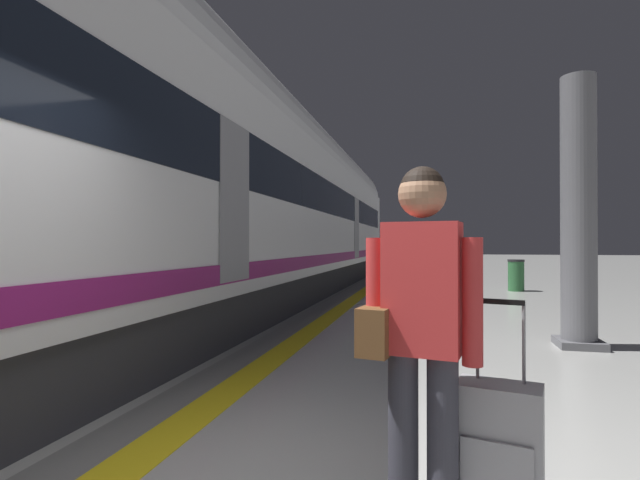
{
  "coord_description": "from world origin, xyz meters",
  "views": [
    {
      "loc": [
        1.03,
        -1.9,
        1.37
      ],
      "look_at": [
        -0.89,
        6.27,
        1.44
      ],
      "focal_mm": 26.39,
      "sensor_mm": 36.0,
      "label": 1
    }
  ],
  "objects_px": {
    "suitcase_mid": "(425,291)",
    "high_speed_train": "(256,194)",
    "rolling_suitcase_foreground": "(499,454)",
    "waste_bin": "(516,275)",
    "duffel_bag_near": "(448,280)",
    "traveller_foreground": "(419,323)",
    "passenger_mid": "(411,262)",
    "platform_pillar": "(579,217)",
    "passenger_near": "(438,255)"
  },
  "relations": [
    {
      "from": "duffel_bag_near",
      "to": "suitcase_mid",
      "type": "height_order",
      "value": "suitcase_mid"
    },
    {
      "from": "rolling_suitcase_foreground",
      "to": "suitcase_mid",
      "type": "relative_size",
      "value": 1.91
    },
    {
      "from": "rolling_suitcase_foreground",
      "to": "platform_pillar",
      "type": "xyz_separation_m",
      "value": [
        1.61,
        4.51,
        1.34
      ]
    },
    {
      "from": "high_speed_train",
      "to": "duffel_bag_near",
      "type": "xyz_separation_m",
      "value": [
        4.47,
        6.36,
        -2.35
      ]
    },
    {
      "from": "traveller_foreground",
      "to": "duffel_bag_near",
      "type": "bearing_deg",
      "value": 87.39
    },
    {
      "from": "high_speed_train",
      "to": "rolling_suitcase_foreground",
      "type": "bearing_deg",
      "value": -61.67
    },
    {
      "from": "passenger_near",
      "to": "waste_bin",
      "type": "bearing_deg",
      "value": -46.57
    },
    {
      "from": "passenger_mid",
      "to": "platform_pillar",
      "type": "bearing_deg",
      "value": -60.13
    },
    {
      "from": "traveller_foreground",
      "to": "suitcase_mid",
      "type": "xyz_separation_m",
      "value": [
        -0.05,
        8.39,
        -0.69
      ]
    },
    {
      "from": "rolling_suitcase_foreground",
      "to": "platform_pillar",
      "type": "bearing_deg",
      "value": 70.38
    },
    {
      "from": "passenger_near",
      "to": "passenger_mid",
      "type": "bearing_deg",
      "value": -96.89
    },
    {
      "from": "suitcase_mid",
      "to": "platform_pillar",
      "type": "distance_m",
      "value": 4.52
    },
    {
      "from": "duffel_bag_near",
      "to": "passenger_mid",
      "type": "height_order",
      "value": "passenger_mid"
    },
    {
      "from": "high_speed_train",
      "to": "suitcase_mid",
      "type": "xyz_separation_m",
      "value": [
        3.77,
        0.54,
        -2.18
      ]
    },
    {
      "from": "high_speed_train",
      "to": "waste_bin",
      "type": "bearing_deg",
      "value": 35.03
    },
    {
      "from": "rolling_suitcase_foreground",
      "to": "waste_bin",
      "type": "relative_size",
      "value": 1.22
    },
    {
      "from": "high_speed_train",
      "to": "rolling_suitcase_foreground",
      "type": "xyz_separation_m",
      "value": [
        4.18,
        -7.76,
        -2.12
      ]
    },
    {
      "from": "duffel_bag_near",
      "to": "traveller_foreground",
      "type": "bearing_deg",
      "value": -92.61
    },
    {
      "from": "passenger_mid",
      "to": "suitcase_mid",
      "type": "xyz_separation_m",
      "value": [
        0.32,
        -0.31,
        -0.64
      ]
    },
    {
      "from": "high_speed_train",
      "to": "suitcase_mid",
      "type": "bearing_deg",
      "value": 8.11
    },
    {
      "from": "suitcase_mid",
      "to": "high_speed_train",
      "type": "bearing_deg",
      "value": -171.89
    },
    {
      "from": "traveller_foreground",
      "to": "duffel_bag_near",
      "type": "xyz_separation_m",
      "value": [
        0.65,
        14.22,
        -0.85
      ]
    },
    {
      "from": "rolling_suitcase_foreground",
      "to": "platform_pillar",
      "type": "distance_m",
      "value": 4.98
    },
    {
      "from": "rolling_suitcase_foreground",
      "to": "suitcase_mid",
      "type": "xyz_separation_m",
      "value": [
        -0.42,
        8.3,
        -0.07
      ]
    },
    {
      "from": "high_speed_train",
      "to": "rolling_suitcase_foreground",
      "type": "distance_m",
      "value": 9.07
    },
    {
      "from": "passenger_near",
      "to": "suitcase_mid",
      "type": "distance_m",
      "value": 6.18
    },
    {
      "from": "passenger_near",
      "to": "passenger_mid",
      "type": "relative_size",
      "value": 1.0
    },
    {
      "from": "traveller_foreground",
      "to": "high_speed_train",
      "type": "bearing_deg",
      "value": 115.93
    },
    {
      "from": "waste_bin",
      "to": "passenger_mid",
      "type": "bearing_deg",
      "value": -128.58
    },
    {
      "from": "platform_pillar",
      "to": "waste_bin",
      "type": "height_order",
      "value": "platform_pillar"
    },
    {
      "from": "traveller_foreground",
      "to": "waste_bin",
      "type": "relative_size",
      "value": 1.91
    },
    {
      "from": "platform_pillar",
      "to": "suitcase_mid",
      "type": "bearing_deg",
      "value": 118.19
    },
    {
      "from": "passenger_near",
      "to": "passenger_mid",
      "type": "distance_m",
      "value": 5.87
    },
    {
      "from": "rolling_suitcase_foreground",
      "to": "platform_pillar",
      "type": "relative_size",
      "value": 0.31
    },
    {
      "from": "rolling_suitcase_foreground",
      "to": "suitcase_mid",
      "type": "bearing_deg",
      "value": 92.89
    },
    {
      "from": "passenger_near",
      "to": "waste_bin",
      "type": "relative_size",
      "value": 1.82
    },
    {
      "from": "passenger_mid",
      "to": "waste_bin",
      "type": "relative_size",
      "value": 1.82
    },
    {
      "from": "rolling_suitcase_foreground",
      "to": "suitcase_mid",
      "type": "height_order",
      "value": "rolling_suitcase_foreground"
    },
    {
      "from": "passenger_mid",
      "to": "duffel_bag_near",
      "type": "bearing_deg",
      "value": 79.51
    },
    {
      "from": "waste_bin",
      "to": "suitcase_mid",
      "type": "bearing_deg",
      "value": -123.1
    },
    {
      "from": "traveller_foreground",
      "to": "rolling_suitcase_foreground",
      "type": "height_order",
      "value": "traveller_foreground"
    },
    {
      "from": "passenger_near",
      "to": "suitcase_mid",
      "type": "height_order",
      "value": "passenger_near"
    },
    {
      "from": "rolling_suitcase_foreground",
      "to": "duffel_bag_near",
      "type": "distance_m",
      "value": 14.13
    },
    {
      "from": "duffel_bag_near",
      "to": "waste_bin",
      "type": "xyz_separation_m",
      "value": [
        1.82,
        -1.95,
        0.3
      ]
    },
    {
      "from": "platform_pillar",
      "to": "passenger_near",
      "type": "bearing_deg",
      "value": 99.42
    },
    {
      "from": "traveller_foreground",
      "to": "waste_bin",
      "type": "height_order",
      "value": "traveller_foreground"
    },
    {
      "from": "traveller_foreground",
      "to": "suitcase_mid",
      "type": "height_order",
      "value": "traveller_foreground"
    },
    {
      "from": "platform_pillar",
      "to": "rolling_suitcase_foreground",
      "type": "bearing_deg",
      "value": -109.62
    },
    {
      "from": "platform_pillar",
      "to": "traveller_foreground",
      "type": "bearing_deg",
      "value": -113.21
    },
    {
      "from": "high_speed_train",
      "to": "waste_bin",
      "type": "xyz_separation_m",
      "value": [
        6.29,
        4.41,
        -2.04
      ]
    }
  ]
}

